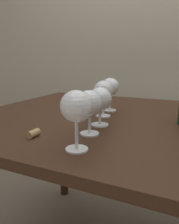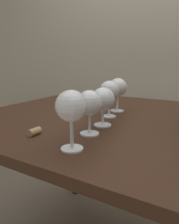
{
  "view_description": "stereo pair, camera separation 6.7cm",
  "coord_description": "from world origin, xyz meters",
  "px_view_note": "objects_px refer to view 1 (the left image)",
  "views": [
    {
      "loc": [
        0.18,
        -0.84,
        0.99
      ],
      "look_at": [
        -0.09,
        -0.25,
        0.83
      ],
      "focal_mm": 35.3,
      "sensor_mm": 36.0,
      "label": 1
    },
    {
      "loc": [
        0.24,
        -0.81,
        0.99
      ],
      "look_at": [
        -0.09,
        -0.25,
        0.83
      ],
      "focal_mm": 35.3,
      "sensor_mm": 36.0,
      "label": 2
    }
  ],
  "objects_px": {
    "wine_glass_rose": "(100,100)",
    "wine_glass_empty": "(76,108)",
    "wine_glass_pinot": "(110,88)",
    "wine_glass_cabernet": "(90,104)",
    "wine_glass_white": "(104,91)",
    "cork": "(34,133)"
  },
  "relations": [
    {
      "from": "wine_glass_pinot",
      "to": "wine_glass_empty",
      "type": "bearing_deg",
      "value": -80.44
    },
    {
      "from": "wine_glass_rose",
      "to": "wine_glass_empty",
      "type": "bearing_deg",
      "value": -82.35
    },
    {
      "from": "wine_glass_cabernet",
      "to": "wine_glass_pinot",
      "type": "distance_m",
      "value": 0.34
    },
    {
      "from": "wine_glass_rose",
      "to": "wine_glass_cabernet",
      "type": "bearing_deg",
      "value": -85.5
    },
    {
      "from": "wine_glass_empty",
      "to": "wine_glass_cabernet",
      "type": "distance_m",
      "value": 0.13
    },
    {
      "from": "cork",
      "to": "wine_glass_pinot",
      "type": "bearing_deg",
      "value": 78.41
    },
    {
      "from": "wine_glass_cabernet",
      "to": "wine_glass_pinot",
      "type": "bearing_deg",
      "value": 99.32
    },
    {
      "from": "wine_glass_rose",
      "to": "wine_glass_white",
      "type": "distance_m",
      "value": 0.13
    },
    {
      "from": "cork",
      "to": "wine_glass_cabernet",
      "type": "bearing_deg",
      "value": 32.89
    },
    {
      "from": "wine_glass_pinot",
      "to": "cork",
      "type": "bearing_deg",
      "value": -101.59
    },
    {
      "from": "wine_glass_pinot",
      "to": "wine_glass_rose",
      "type": "bearing_deg",
      "value": -78.57
    },
    {
      "from": "wine_glass_rose",
      "to": "cork",
      "type": "height_order",
      "value": "wine_glass_rose"
    },
    {
      "from": "wine_glass_cabernet",
      "to": "wine_glass_white",
      "type": "bearing_deg",
      "value": 100.9
    },
    {
      "from": "wine_glass_empty",
      "to": "wine_glass_rose",
      "type": "distance_m",
      "value": 0.23
    },
    {
      "from": "wine_glass_white",
      "to": "wine_glass_empty",
      "type": "bearing_deg",
      "value": -79.35
    },
    {
      "from": "wine_glass_rose",
      "to": "wine_glass_white",
      "type": "relative_size",
      "value": 0.92
    },
    {
      "from": "wine_glass_empty",
      "to": "wine_glass_rose",
      "type": "bearing_deg",
      "value": 97.65
    },
    {
      "from": "wine_glass_cabernet",
      "to": "wine_glass_white",
      "type": "xyz_separation_m",
      "value": [
        -0.04,
        0.23,
        0.01
      ]
    },
    {
      "from": "wine_glass_pinot",
      "to": "cork",
      "type": "relative_size",
      "value": 3.55
    },
    {
      "from": "wine_glass_rose",
      "to": "wine_glass_pinot",
      "type": "relative_size",
      "value": 0.91
    },
    {
      "from": "wine_glass_rose",
      "to": "wine_glass_pinot",
      "type": "bearing_deg",
      "value": 101.43
    },
    {
      "from": "wine_glass_rose",
      "to": "wine_glass_white",
      "type": "height_order",
      "value": "wine_glass_white"
    }
  ]
}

